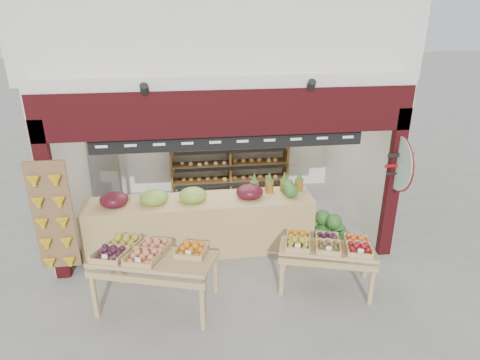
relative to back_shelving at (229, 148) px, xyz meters
The scene contains 11 objects.
ground 2.25m from the back_shelving, 98.92° to the right, with size 60.00×60.00×0.00m, color slate.
shop_structure 2.85m from the back_shelving, 133.36° to the right, with size 6.36×5.12×5.40m.
banana_board 4.34m from the back_shelving, 134.29° to the right, with size 0.60×0.15×1.80m.
gift_sign 3.99m from the back_shelving, 51.55° to the right, with size 0.04×0.93×0.92m.
back_shelving is the anchor object (origin of this frame).
refrigerator 2.73m from the back_shelving, behind, with size 0.66×0.66×1.69m, color #B6B7BD.
cardboard_stack 2.31m from the back_shelving, 133.49° to the right, with size 1.06×0.77×0.73m.
mid_counter 2.64m from the back_shelving, 108.07° to the right, with size 3.98×0.82×1.22m.
display_table_left 4.16m from the back_shelving, 112.36° to the right, with size 1.88×1.38×1.06m.
display_table_right 3.95m from the back_shelving, 73.72° to the right, with size 1.61×1.17×0.94m.
watermelon_pile 3.11m from the back_shelving, 57.19° to the right, with size 0.73×0.75×0.57m.
Camera 1 is at (-0.64, -7.26, 4.18)m, focal length 32.00 mm.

